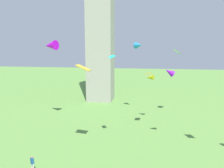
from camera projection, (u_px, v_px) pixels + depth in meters
The scene contains 9 objects.
person_1 at pixel (32, 162), 22.25m from camera, with size 0.46×0.43×1.56m.
kite_flying_1 at pixel (169, 72), 27.74m from camera, with size 1.55×1.19×1.25m.
kite_flying_2 at pixel (51, 45), 36.46m from camera, with size 2.69×2.24×1.70m.
kite_flying_4 at pixel (148, 73), 32.70m from camera, with size 1.11×1.49×0.46m.
kite_flying_5 at pixel (112, 57), 27.14m from camera, with size 1.03×1.16×0.44m.
kite_flying_6 at pixel (139, 45), 40.01m from camera, with size 2.02×2.04×1.25m.
kite_flying_7 at pixel (83, 68), 26.01m from camera, with size 1.64×1.20×0.79m.
kite_flying_8 at pixel (150, 77), 36.47m from camera, with size 1.56×1.32×1.01m.
kite_flying_9 at pixel (177, 52), 38.50m from camera, with size 1.36×1.79×0.92m.
Camera 1 is at (2.24, -9.07, 12.31)m, focal length 35.61 mm.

